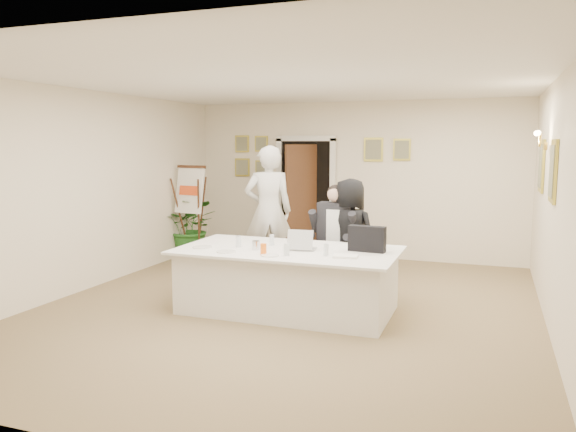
{
  "coord_description": "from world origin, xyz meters",
  "views": [
    {
      "loc": [
        2.35,
        -6.43,
        2.05
      ],
      "look_at": [
        -0.21,
        0.6,
        1.09
      ],
      "focal_mm": 35.0,
      "sensor_mm": 36.0,
      "label": 1
    }
  ],
  "objects_px": {
    "conference_table": "(288,280)",
    "standing_man": "(268,211)",
    "seated_man": "(334,237)",
    "laptop": "(303,238)",
    "oj_glass": "(263,249)",
    "standing_woman": "(349,235)",
    "potted_palm": "(192,227)",
    "laptop_bag": "(367,239)",
    "paper_stack": "(345,256)",
    "steel_jug": "(256,245)",
    "flip_chart": "(193,217)"
  },
  "relations": [
    {
      "from": "standing_man",
      "to": "laptop",
      "type": "xyz_separation_m",
      "value": [
        1.12,
        -1.66,
        -0.1
      ]
    },
    {
      "from": "standing_man",
      "to": "laptop",
      "type": "bearing_deg",
      "value": 97.66
    },
    {
      "from": "seated_man",
      "to": "potted_palm",
      "type": "xyz_separation_m",
      "value": [
        -3.1,
        1.47,
        -0.22
      ]
    },
    {
      "from": "laptop",
      "to": "paper_stack",
      "type": "height_order",
      "value": "laptop"
    },
    {
      "from": "potted_palm",
      "to": "laptop",
      "type": "height_order",
      "value": "potted_palm"
    },
    {
      "from": "conference_table",
      "to": "laptop_bag",
      "type": "relative_size",
      "value": 6.09
    },
    {
      "from": "conference_table",
      "to": "laptop",
      "type": "xyz_separation_m",
      "value": [
        0.18,
        0.04,
        0.52
      ]
    },
    {
      "from": "laptop",
      "to": "seated_man",
      "type": "bearing_deg",
      "value": 79.0
    },
    {
      "from": "seated_man",
      "to": "laptop",
      "type": "relative_size",
      "value": 4.45
    },
    {
      "from": "seated_man",
      "to": "laptop",
      "type": "distance_m",
      "value": 1.11
    },
    {
      "from": "laptop_bag",
      "to": "flip_chart",
      "type": "bearing_deg",
      "value": 153.38
    },
    {
      "from": "seated_man",
      "to": "standing_man",
      "type": "relative_size",
      "value": 0.75
    },
    {
      "from": "laptop_bag",
      "to": "paper_stack",
      "type": "bearing_deg",
      "value": -105.25
    },
    {
      "from": "laptop",
      "to": "oj_glass",
      "type": "height_order",
      "value": "laptop"
    },
    {
      "from": "potted_palm",
      "to": "standing_man",
      "type": "bearing_deg",
      "value": -25.55
    },
    {
      "from": "flip_chart",
      "to": "standing_woman",
      "type": "distance_m",
      "value": 3.37
    },
    {
      "from": "laptop",
      "to": "oj_glass",
      "type": "bearing_deg",
      "value": -130.93
    },
    {
      "from": "laptop",
      "to": "conference_table",
      "type": "bearing_deg",
      "value": -173.37
    },
    {
      "from": "seated_man",
      "to": "laptop_bag",
      "type": "distance_m",
      "value": 1.19
    },
    {
      "from": "conference_table",
      "to": "paper_stack",
      "type": "distance_m",
      "value": 0.92
    },
    {
      "from": "seated_man",
      "to": "standing_man",
      "type": "xyz_separation_m",
      "value": [
        -1.22,
        0.57,
        0.26
      ]
    },
    {
      "from": "standing_woman",
      "to": "potted_palm",
      "type": "bearing_deg",
      "value": -11.6
    },
    {
      "from": "seated_man",
      "to": "potted_palm",
      "type": "height_order",
      "value": "seated_man"
    },
    {
      "from": "potted_palm",
      "to": "laptop_bag",
      "type": "height_order",
      "value": "laptop_bag"
    },
    {
      "from": "laptop",
      "to": "oj_glass",
      "type": "distance_m",
      "value": 0.58
    },
    {
      "from": "steel_jug",
      "to": "standing_woman",
      "type": "bearing_deg",
      "value": 58.67
    },
    {
      "from": "seated_man",
      "to": "standing_woman",
      "type": "distance_m",
      "value": 0.21
    },
    {
      "from": "seated_man",
      "to": "standing_woman",
      "type": "xyz_separation_m",
      "value": [
        0.2,
        0.05,
        0.04
      ]
    },
    {
      "from": "laptop_bag",
      "to": "laptop",
      "type": "bearing_deg",
      "value": -165.78
    },
    {
      "from": "laptop",
      "to": "laptop_bag",
      "type": "distance_m",
      "value": 0.77
    },
    {
      "from": "seated_man",
      "to": "oj_glass",
      "type": "xyz_separation_m",
      "value": [
        -0.42,
        -1.56,
        0.09
      ]
    },
    {
      "from": "paper_stack",
      "to": "standing_woman",
      "type": "bearing_deg",
      "value": 101.99
    },
    {
      "from": "standing_woman",
      "to": "potted_palm",
      "type": "relative_size",
      "value": 1.49
    },
    {
      "from": "flip_chart",
      "to": "laptop_bag",
      "type": "bearing_deg",
      "value": -31.75
    },
    {
      "from": "paper_stack",
      "to": "laptop",
      "type": "bearing_deg",
      "value": 153.74
    },
    {
      "from": "standing_man",
      "to": "paper_stack",
      "type": "distance_m",
      "value": 2.62
    },
    {
      "from": "flip_chart",
      "to": "paper_stack",
      "type": "distance_m",
      "value": 4.35
    },
    {
      "from": "laptop_bag",
      "to": "steel_jug",
      "type": "bearing_deg",
      "value": -159.91
    },
    {
      "from": "standing_man",
      "to": "paper_stack",
      "type": "relative_size",
      "value": 7.43
    },
    {
      "from": "laptop_bag",
      "to": "steel_jug",
      "type": "height_order",
      "value": "laptop_bag"
    },
    {
      "from": "conference_table",
      "to": "steel_jug",
      "type": "distance_m",
      "value": 0.58
    },
    {
      "from": "standing_man",
      "to": "steel_jug",
      "type": "height_order",
      "value": "standing_man"
    },
    {
      "from": "paper_stack",
      "to": "steel_jug",
      "type": "height_order",
      "value": "steel_jug"
    },
    {
      "from": "standing_woman",
      "to": "conference_table",
      "type": "bearing_deg",
      "value": 79.37
    },
    {
      "from": "laptop",
      "to": "steel_jug",
      "type": "distance_m",
      "value": 0.58
    },
    {
      "from": "standing_woman",
      "to": "steel_jug",
      "type": "bearing_deg",
      "value": 70.35
    },
    {
      "from": "conference_table",
      "to": "standing_man",
      "type": "relative_size",
      "value": 1.32
    },
    {
      "from": "conference_table",
      "to": "laptop",
      "type": "relative_size",
      "value": 7.91
    },
    {
      "from": "oj_glass",
      "to": "steel_jug",
      "type": "height_order",
      "value": "oj_glass"
    },
    {
      "from": "potted_palm",
      "to": "laptop_bag",
      "type": "relative_size",
      "value": 2.41
    }
  ]
}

